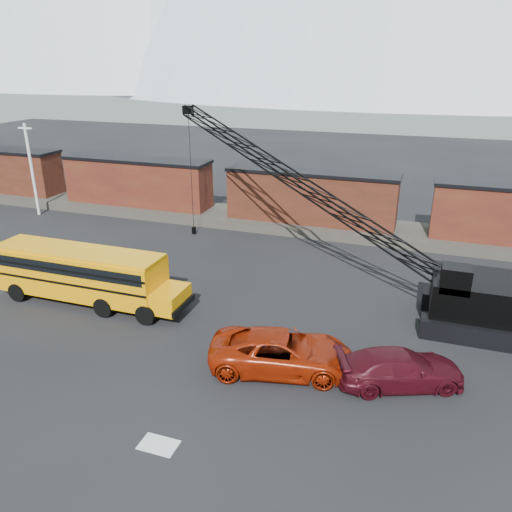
{
  "coord_description": "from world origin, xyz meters",
  "views": [
    {
      "loc": [
        8.52,
        -16.36,
        13.09
      ],
      "look_at": [
        0.24,
        7.64,
        3.0
      ],
      "focal_mm": 35.0,
      "sensor_mm": 36.0,
      "label": 1
    }
  ],
  "objects": [
    {
      "name": "ground",
      "position": [
        0.0,
        0.0,
        0.0
      ],
      "size": [
        160.0,
        160.0,
        0.0
      ],
      "primitive_type": "plane",
      "color": "black",
      "rests_on": "ground"
    },
    {
      "name": "gravel_berm",
      "position": [
        0.0,
        22.0,
        0.35
      ],
      "size": [
        120.0,
        5.0,
        0.7
      ],
      "primitive_type": "cube",
      "color": "#454139",
      "rests_on": "ground"
    },
    {
      "name": "boxcar_west_near",
      "position": [
        -16.0,
        22.0,
        2.76
      ],
      "size": [
        13.7,
        3.1,
        4.17
      ],
      "color": "#461614",
      "rests_on": "gravel_berm"
    },
    {
      "name": "boxcar_mid",
      "position": [
        0.0,
        22.0,
        2.76
      ],
      "size": [
        13.7,
        3.1,
        4.17
      ],
      "color": "#542217",
      "rests_on": "gravel_berm"
    },
    {
      "name": "utility_pole",
      "position": [
        -24.0,
        18.0,
        4.15
      ],
      "size": [
        1.4,
        0.24,
        8.0
      ],
      "color": "silver",
      "rests_on": "ground"
    },
    {
      "name": "snow_patch",
      "position": [
        0.5,
        -4.0,
        0.01
      ],
      "size": [
        1.4,
        0.9,
        0.02
      ],
      "primitive_type": "cube",
      "color": "silver",
      "rests_on": "ground"
    },
    {
      "name": "school_bus",
      "position": [
        -8.98,
        4.81,
        1.79
      ],
      "size": [
        11.65,
        2.65,
        3.19
      ],
      "color": "orange",
      "rests_on": "ground"
    },
    {
      "name": "red_pickup",
      "position": [
        3.39,
        2.06,
        0.89
      ],
      "size": [
        6.92,
        4.27,
        1.79
      ],
      "primitive_type": "imported",
      "rotation": [
        0.0,
        0.0,
        1.79
      ],
      "color": "#911E07",
      "rests_on": "ground"
    },
    {
      "name": "maroon_suv",
      "position": [
        8.46,
        2.62,
        0.79
      ],
      "size": [
        5.88,
        4.18,
        1.58
      ],
      "primitive_type": "imported",
      "rotation": [
        0.0,
        0.0,
        1.97
      ],
      "color": "#3E0B13",
      "rests_on": "ground"
    },
    {
      "name": "crawler_crane",
      "position": [
        1.02,
        13.25,
        5.95
      ],
      "size": [
        23.58,
        11.26,
        10.1
      ],
      "color": "black",
      "rests_on": "ground"
    }
  ]
}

